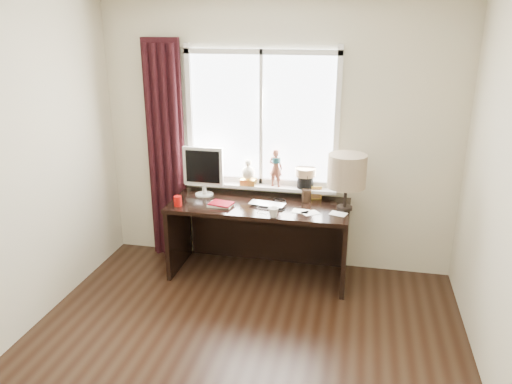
% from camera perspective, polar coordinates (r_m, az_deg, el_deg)
% --- Properties ---
extents(wall_back, '(3.50, 0.00, 2.60)m').
position_cam_1_polar(wall_back, '(4.91, 2.42, 6.08)').
color(wall_back, beige).
rests_on(wall_back, ground).
extents(laptop, '(0.36, 0.26, 0.03)m').
position_cam_1_polar(laptop, '(4.68, 1.33, -1.44)').
color(laptop, silver).
rests_on(laptop, desk).
extents(mug, '(0.12, 0.12, 0.09)m').
position_cam_1_polar(mug, '(4.41, 2.01, -2.29)').
color(mug, white).
rests_on(mug, desk).
extents(red_cup, '(0.07, 0.07, 0.10)m').
position_cam_1_polar(red_cup, '(4.73, -8.93, -1.03)').
color(red_cup, '#A40906').
rests_on(red_cup, desk).
extents(window, '(1.52, 0.20, 1.40)m').
position_cam_1_polar(window, '(4.88, 0.78, 6.14)').
color(window, white).
rests_on(window, ground).
extents(curtain, '(0.38, 0.09, 2.25)m').
position_cam_1_polar(curtain, '(5.17, -10.28, 4.35)').
color(curtain, black).
rests_on(curtain, floor).
extents(desk, '(1.70, 0.70, 0.75)m').
position_cam_1_polar(desk, '(4.92, 0.59, -3.62)').
color(desk, black).
rests_on(desk, floor).
extents(monitor, '(0.40, 0.18, 0.49)m').
position_cam_1_polar(monitor, '(4.91, -6.04, 2.70)').
color(monitor, beige).
rests_on(monitor, desk).
extents(notebook_stack, '(0.24, 0.19, 0.03)m').
position_cam_1_polar(notebook_stack, '(4.69, -4.05, -1.40)').
color(notebook_stack, beige).
rests_on(notebook_stack, desk).
extents(brush_holder, '(0.09, 0.09, 0.25)m').
position_cam_1_polar(brush_holder, '(4.81, 5.80, -0.37)').
color(brush_holder, black).
rests_on(brush_holder, desk).
extents(icon_frame, '(0.10, 0.04, 0.13)m').
position_cam_1_polar(icon_frame, '(4.87, 6.93, -0.11)').
color(icon_frame, gold).
rests_on(icon_frame, desk).
extents(table_lamp, '(0.35, 0.35, 0.52)m').
position_cam_1_polar(table_lamp, '(4.56, 10.34, 2.31)').
color(table_lamp, black).
rests_on(table_lamp, desk).
extents(loose_papers, '(0.51, 0.20, 0.00)m').
position_cam_1_polar(loose_papers, '(4.55, 6.90, -2.35)').
color(loose_papers, white).
rests_on(loose_papers, desk).
extents(desk_cables, '(0.20, 0.40, 0.01)m').
position_cam_1_polar(desk_cables, '(4.73, 2.64, -1.36)').
color(desk_cables, black).
rests_on(desk_cables, desk).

